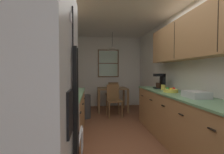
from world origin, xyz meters
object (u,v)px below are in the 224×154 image
object	(u,v)px
coffee_maker	(161,81)
fruit_bowl	(171,90)
stove_range	(46,151)
mug_by_coffeemaker	(163,87)
storage_canister	(55,95)
microwave_over_range	(32,36)
refrigerator	(14,139)
dining_chair_far	(112,93)
dining_table	(112,92)
dining_chair_near	(114,99)
dish_rack	(196,94)
trash_bin	(86,106)

from	to	relation	value
coffee_maker	fruit_bowl	xyz separation A→B (m)	(-0.08, -0.61, -0.14)
stove_range	mug_by_coffeemaker	size ratio (longest dim) A/B	8.80
storage_canister	mug_by_coffeemaker	xyz separation A→B (m)	(1.97, 1.02, -0.03)
stove_range	microwave_over_range	bearing A→B (deg)	179.97
refrigerator	storage_canister	size ratio (longest dim) A/B	11.03
dining_chair_far	coffee_maker	bearing A→B (deg)	-70.02
dining_table	dining_chair_near	bearing A→B (deg)	-93.49
microwave_over_range	storage_canister	world-z (taller)	microwave_over_range
dish_rack	refrigerator	bearing A→B (deg)	-148.77
dining_chair_near	trash_bin	world-z (taller)	dining_chair_near
storage_canister	dish_rack	world-z (taller)	storage_canister
refrigerator	coffee_maker	world-z (taller)	refrigerator
dining_chair_near	fruit_bowl	bearing A→B (deg)	-63.63
storage_canister	coffee_maker	bearing A→B (deg)	32.16
dining_table	dining_chair_far	distance (m)	0.59
coffee_maker	storage_canister	bearing A→B (deg)	-147.84
dining_table	trash_bin	bearing A→B (deg)	-140.44
stove_range	dining_table	xyz separation A→B (m)	(1.13, 3.40, 0.15)
storage_canister	dining_chair_near	bearing A→B (deg)	65.05
coffee_maker	trash_bin	bearing A→B (deg)	150.63
dining_chair_near	dish_rack	world-z (taller)	dish_rack
microwave_over_range	dining_chair_far	size ratio (longest dim) A/B	0.64
dining_table	dining_chair_far	world-z (taller)	dining_chair_far
trash_bin	dish_rack	xyz separation A→B (m)	(1.71, -2.21, 0.63)
dish_rack	mug_by_coffeemaker	bearing A→B (deg)	92.48
dining_table	dining_chair_far	size ratio (longest dim) A/B	1.05
dining_chair_near	fruit_bowl	size ratio (longest dim) A/B	3.42
trash_bin	dining_chair_far	bearing A→B (deg)	53.97
refrigerator	microwave_over_range	xyz separation A→B (m)	(-0.14, 0.71, 0.73)
dining_chair_near	trash_bin	bearing A→B (deg)	-171.20
mug_by_coffeemaker	dining_table	bearing A→B (deg)	113.60
refrigerator	stove_range	world-z (taller)	refrigerator
dining_chair_far	coffee_maker	xyz separation A→B (m)	(0.81, -2.23, 0.58)
dining_chair_near	dish_rack	bearing A→B (deg)	-68.68
storage_canister	fruit_bowl	xyz separation A→B (m)	(1.95, 0.66, -0.05)
storage_canister	mug_by_coffeemaker	world-z (taller)	storage_canister
dining_chair_far	fruit_bowl	world-z (taller)	fruit_bowl
dining_table	trash_bin	xyz separation A→B (m)	(-0.84, -0.69, -0.30)
stove_range	storage_canister	world-z (taller)	stove_range
microwave_over_range	mug_by_coffeemaker	distance (m)	2.65
dining_table	dining_chair_near	distance (m)	0.58
microwave_over_range	fruit_bowl	size ratio (longest dim) A/B	2.19
dining_table	trash_bin	size ratio (longest dim) A/B	1.47
dining_chair_far	stove_range	bearing A→B (deg)	-106.96
microwave_over_range	dining_chair_far	bearing A→B (deg)	71.55
refrigerator	stove_range	size ratio (longest dim) A/B	1.65
fruit_bowl	dish_rack	bearing A→B (deg)	-83.96
microwave_over_range	dining_chair_far	xyz separation A→B (m)	(1.32, 3.96, -1.14)
stove_range	storage_canister	xyz separation A→B (m)	(-0.01, 0.46, 0.51)
dining_chair_near	dining_chair_far	bearing A→B (deg)	84.28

